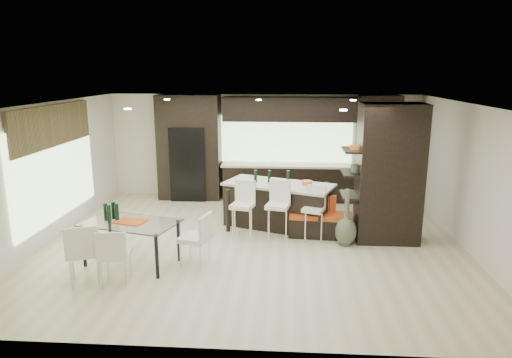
# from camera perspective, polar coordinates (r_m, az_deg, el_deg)

# --- Properties ---
(ground) EXTENTS (8.00, 8.00, 0.00)m
(ground) POSITION_cam_1_polar(r_m,az_deg,el_deg) (9.01, -0.26, -8.03)
(ground) COLOR beige
(ground) RESTS_ON ground
(back_wall) EXTENTS (8.00, 0.02, 2.70)m
(back_wall) POSITION_cam_1_polar(r_m,az_deg,el_deg) (12.04, 0.93, 4.12)
(back_wall) COLOR silver
(back_wall) RESTS_ON ground
(left_wall) EXTENTS (0.02, 7.00, 2.70)m
(left_wall) POSITION_cam_1_polar(r_m,az_deg,el_deg) (9.74, -24.45, 0.69)
(left_wall) COLOR silver
(left_wall) RESTS_ON ground
(right_wall) EXTENTS (0.02, 7.00, 2.70)m
(right_wall) POSITION_cam_1_polar(r_m,az_deg,el_deg) (9.23, 25.33, -0.04)
(right_wall) COLOR silver
(right_wall) RESTS_ON ground
(ceiling) EXTENTS (8.00, 7.00, 0.02)m
(ceiling) POSITION_cam_1_polar(r_m,az_deg,el_deg) (8.41, -0.28, 9.37)
(ceiling) COLOR white
(ceiling) RESTS_ON ground
(window_left) EXTENTS (0.04, 3.20, 1.90)m
(window_left) POSITION_cam_1_polar(r_m,az_deg,el_deg) (9.89, -23.71, 0.95)
(window_left) COLOR #B2D199
(window_left) RESTS_ON left_wall
(window_back) EXTENTS (3.40, 0.04, 1.20)m
(window_back) POSITION_cam_1_polar(r_m,az_deg,el_deg) (11.95, 3.81, 5.00)
(window_back) COLOR #B2D199
(window_back) RESTS_ON back_wall
(stone_accent) EXTENTS (0.08, 3.00, 0.80)m
(stone_accent) POSITION_cam_1_polar(r_m,az_deg,el_deg) (9.74, -24.05, 6.12)
(stone_accent) COLOR brown
(stone_accent) RESTS_ON left_wall
(ceiling_spots) EXTENTS (4.00, 3.00, 0.02)m
(ceiling_spots) POSITION_cam_1_polar(r_m,az_deg,el_deg) (8.66, -0.16, 9.36)
(ceiling_spots) COLOR white
(ceiling_spots) RESTS_ON ceiling
(back_cabinetry) EXTENTS (6.80, 0.68, 2.70)m
(back_cabinetry) POSITION_cam_1_polar(r_m,az_deg,el_deg) (11.70, 3.30, 3.83)
(back_cabinetry) COLOR black
(back_cabinetry) RESTS_ON ground
(refrigerator) EXTENTS (0.90, 0.68, 1.90)m
(refrigerator) POSITION_cam_1_polar(r_m,az_deg,el_deg) (11.98, -8.29, 2.00)
(refrigerator) COLOR black
(refrigerator) RESTS_ON ground
(partition_column) EXTENTS (1.20, 0.80, 2.70)m
(partition_column) POSITION_cam_1_polar(r_m,az_deg,el_deg) (9.20, 16.30, 0.67)
(partition_column) COLOR black
(partition_column) RESTS_ON ground
(kitchen_island) EXTENTS (2.49, 1.73, 0.95)m
(kitchen_island) POSITION_cam_1_polar(r_m,az_deg,el_deg) (9.82, 2.81, -3.27)
(kitchen_island) COLOR black
(kitchen_island) RESTS_ON ground
(stool_left) EXTENTS (0.50, 0.50, 0.95)m
(stool_left) POSITION_cam_1_polar(r_m,az_deg,el_deg) (9.09, -1.73, -4.66)
(stool_left) COLOR white
(stool_left) RESTS_ON ground
(stool_mid) EXTENTS (0.51, 0.51, 0.96)m
(stool_mid) POSITION_cam_1_polar(r_m,az_deg,el_deg) (9.05, 2.72, -4.70)
(stool_mid) COLOR white
(stool_mid) RESTS_ON ground
(stool_right) EXTENTS (0.50, 0.50, 0.88)m
(stool_right) POSITION_cam_1_polar(r_m,az_deg,el_deg) (9.09, 7.16, -4.99)
(stool_right) COLOR white
(stool_right) RESTS_ON ground
(bench) EXTENTS (1.30, 0.58, 0.49)m
(bench) POSITION_cam_1_polar(r_m,az_deg,el_deg) (9.38, 8.05, -5.69)
(bench) COLOR black
(bench) RESTS_ON ground
(floor_vase) EXTENTS (0.48, 0.48, 1.12)m
(floor_vase) POSITION_cam_1_polar(r_m,az_deg,el_deg) (8.89, 11.24, -4.76)
(floor_vase) COLOR #48563E
(floor_vase) RESTS_ON ground
(dining_table) EXTENTS (1.76, 1.27, 0.76)m
(dining_table) POSITION_cam_1_polar(r_m,az_deg,el_deg) (8.26, -15.27, -7.73)
(dining_table) COLOR white
(dining_table) RESTS_ON ground
(chair_near) EXTENTS (0.52, 0.52, 0.86)m
(chair_near) POSITION_cam_1_polar(r_m,az_deg,el_deg) (7.58, -17.15, -9.41)
(chair_near) COLOR white
(chair_near) RESTS_ON ground
(chair_far) EXTENTS (0.65, 0.65, 0.93)m
(chair_far) POSITION_cam_1_polar(r_m,az_deg,el_deg) (7.74, -20.69, -8.93)
(chair_far) COLOR white
(chair_far) RESTS_ON ground
(chair_end) EXTENTS (0.57, 0.57, 0.86)m
(chair_end) POSITION_cam_1_polar(r_m,az_deg,el_deg) (7.95, -7.66, -7.79)
(chair_end) COLOR white
(chair_end) RESTS_ON ground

